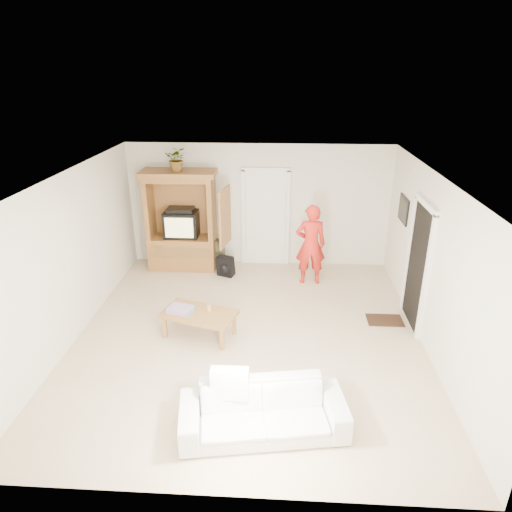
{
  "coord_description": "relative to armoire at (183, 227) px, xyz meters",
  "views": [
    {
      "loc": [
        0.49,
        -6.3,
        4.05
      ],
      "look_at": [
        0.09,
        0.6,
        1.15
      ],
      "focal_mm": 32.0,
      "sensor_mm": 36.0,
      "label": 1
    }
  ],
  "objects": [
    {
      "name": "ceiling",
      "position": [
        1.58,
        -2.66,
        1.69
      ],
      "size": [
        6.0,
        6.0,
        0.0
      ],
      "primitive_type": "plane",
      "rotation": [
        3.14,
        0.0,
        0.0
      ],
      "color": "white",
      "rests_on": "floor"
    },
    {
      "name": "doormat",
      "position": [
        3.88,
        -2.06,
        -0.9
      ],
      "size": [
        0.6,
        0.4,
        0.02
      ],
      "primitive_type": "cube",
      "color": "#382316",
      "rests_on": "floor"
    },
    {
      "name": "backpack_olive",
      "position": [
        0.71,
        0.02,
        -0.6
      ],
      "size": [
        0.36,
        0.29,
        0.62
      ],
      "primitive_type": null,
      "rotation": [
        0.0,
        0.0,
        0.16
      ],
      "color": "#47442B",
      "rests_on": "floor"
    },
    {
      "name": "armoire",
      "position": [
        0.0,
        0.0,
        0.0
      ],
      "size": [
        1.82,
        1.14,
        2.1
      ],
      "color": "#915D2C",
      "rests_on": "floor"
    },
    {
      "name": "coffee_table",
      "position": [
        0.79,
        -2.7,
        -0.54
      ],
      "size": [
        1.28,
        0.93,
        0.43
      ],
      "rotation": [
        0.0,
        0.0,
        -0.3
      ],
      "color": "olive",
      "rests_on": "floor"
    },
    {
      "name": "sofa",
      "position": [
        1.9,
        -4.72,
        -0.62
      ],
      "size": [
        2.05,
        1.07,
        0.57
      ],
      "primitive_type": "imported",
      "rotation": [
        0.0,
        0.0,
        0.16
      ],
      "color": "silver",
      "rests_on": "floor"
    },
    {
      "name": "man",
      "position": [
        2.65,
        -0.62,
        -0.1
      ],
      "size": [
        0.62,
        0.43,
        1.62
      ],
      "primitive_type": "imported",
      "rotation": [
        0.0,
        0.0,
        3.21
      ],
      "color": "red",
      "rests_on": "floor"
    },
    {
      "name": "plant",
      "position": [
        -0.02,
        -0.03,
        1.43
      ],
      "size": [
        0.45,
        0.39,
        0.48
      ],
      "primitive_type": "imported",
      "rotation": [
        0.0,
        0.0,
        0.03
      ],
      "color": "#4C7238",
      "rests_on": "armoire"
    },
    {
      "name": "towel",
      "position": [
        0.5,
        -2.7,
        -0.44
      ],
      "size": [
        0.45,
        0.38,
        0.08
      ],
      "primitive_type": "cube",
      "rotation": [
        0.0,
        0.0,
        -0.31
      ],
      "color": "#EB4E71",
      "rests_on": "coffee_table"
    },
    {
      "name": "wall_right",
      "position": [
        4.33,
        -2.66,
        0.39
      ],
      "size": [
        0.0,
        6.0,
        6.0
      ],
      "primitive_type": "plane",
      "rotation": [
        1.57,
        0.0,
        -1.57
      ],
      "color": "silver",
      "rests_on": "floor"
    },
    {
      "name": "wall_back",
      "position": [
        1.58,
        0.34,
        0.39
      ],
      "size": [
        5.5,
        0.0,
        5.5
      ],
      "primitive_type": "plane",
      "rotation": [
        1.57,
        0.0,
        0.0
      ],
      "color": "silver",
      "rests_on": "floor"
    },
    {
      "name": "wall_left",
      "position": [
        -1.17,
        -2.66,
        0.39
      ],
      "size": [
        0.0,
        6.0,
        6.0
      ],
      "primitive_type": "plane",
      "rotation": [
        1.57,
        0.0,
        1.57
      ],
      "color": "silver",
      "rests_on": "floor"
    },
    {
      "name": "door_back",
      "position": [
        1.73,
        0.31,
        0.11
      ],
      "size": [
        0.85,
        0.05,
        2.04
      ],
      "primitive_type": "cube",
      "color": "white",
      "rests_on": "floor"
    },
    {
      "name": "wall_front",
      "position": [
        1.58,
        -5.66,
        0.39
      ],
      "size": [
        5.5,
        0.0,
        5.5
      ],
      "primitive_type": "plane",
      "rotation": [
        -1.57,
        0.0,
        0.0
      ],
      "color": "silver",
      "rests_on": "floor"
    },
    {
      "name": "framed_picture",
      "position": [
        4.31,
        -0.76,
        0.69
      ],
      "size": [
        0.03,
        0.6,
        0.48
      ],
      "primitive_type": "cube",
      "color": "black",
      "rests_on": "wall_right"
    },
    {
      "name": "doorway_right",
      "position": [
        4.3,
        -2.06,
        0.11
      ],
      "size": [
        0.05,
        0.9,
        2.04
      ],
      "primitive_type": "cube",
      "color": "black",
      "rests_on": "floor"
    },
    {
      "name": "candle",
      "position": [
        0.95,
        -2.65,
        -0.43
      ],
      "size": [
        0.08,
        0.08,
        0.1
      ],
      "primitive_type": "cylinder",
      "color": "tan",
      "rests_on": "coffee_table"
    },
    {
      "name": "backpack_black",
      "position": [
        0.93,
        -0.42,
        -0.7
      ],
      "size": [
        0.39,
        0.31,
        0.42
      ],
      "primitive_type": null,
      "rotation": [
        0.0,
        0.0,
        -0.39
      ],
      "color": "black",
      "rests_on": "floor"
    },
    {
      "name": "floor",
      "position": [
        1.58,
        -2.66,
        -0.91
      ],
      "size": [
        6.0,
        6.0,
        0.0
      ],
      "primitive_type": "plane",
      "color": "tan",
      "rests_on": "ground"
    }
  ]
}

